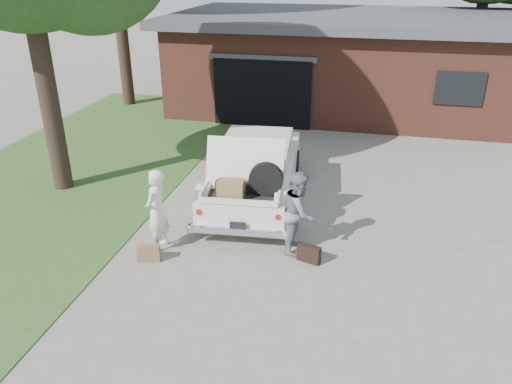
# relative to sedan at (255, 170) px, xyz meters

# --- Properties ---
(ground) EXTENTS (90.00, 90.00, 0.00)m
(ground) POSITION_rel_sedan_xyz_m (0.49, -2.60, -0.70)
(ground) COLOR gray
(ground) RESTS_ON ground
(grass_strip) EXTENTS (6.00, 16.00, 0.02)m
(grass_strip) POSITION_rel_sedan_xyz_m (-5.01, 0.40, -0.69)
(grass_strip) COLOR #2D4C1E
(grass_strip) RESTS_ON ground
(house) EXTENTS (12.80, 7.80, 3.30)m
(house) POSITION_rel_sedan_xyz_m (1.47, 8.87, 0.97)
(house) COLOR brown
(house) RESTS_ON ground
(sedan) EXTENTS (2.24, 4.89, 1.90)m
(sedan) POSITION_rel_sedan_xyz_m (0.00, 0.00, 0.00)
(sedan) COLOR white
(sedan) RESTS_ON ground
(woman_left) EXTENTS (0.43, 0.62, 1.63)m
(woman_left) POSITION_rel_sedan_xyz_m (-1.28, -2.63, 0.12)
(woman_left) COLOR white
(woman_left) RESTS_ON ground
(woman_right) EXTENTS (0.62, 0.79, 1.60)m
(woman_right) POSITION_rel_sedan_xyz_m (1.33, -2.05, 0.10)
(woman_right) COLOR gray
(woman_right) RESTS_ON ground
(suitcase_left) EXTENTS (0.44, 0.22, 0.32)m
(suitcase_left) POSITION_rel_sedan_xyz_m (-1.29, -3.10, -0.54)
(suitcase_left) COLOR #816142
(suitcase_left) RESTS_ON ground
(suitcase_right) EXTENTS (0.46, 0.27, 0.34)m
(suitcase_right) POSITION_rel_sedan_xyz_m (1.59, -2.46, -0.53)
(suitcase_right) COLOR black
(suitcase_right) RESTS_ON ground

